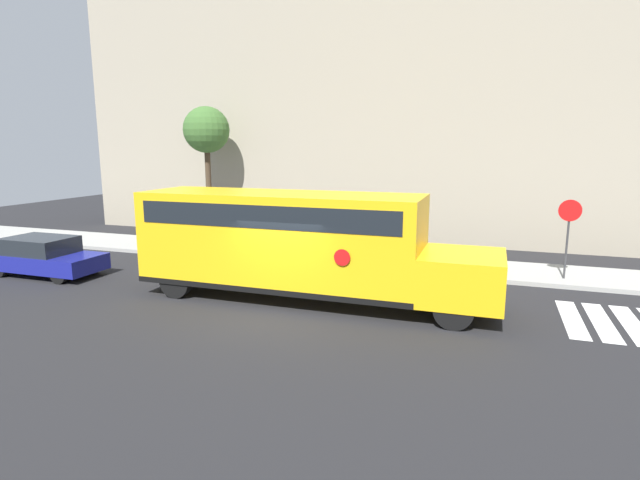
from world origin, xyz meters
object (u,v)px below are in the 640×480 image
object	(u,v)px
school_bus	(295,240)
tree_near_sidewalk	(206,132)
stop_sign	(568,228)
parked_car	(44,256)

from	to	relation	value
school_bus	tree_near_sidewalk	distance (m)	11.73
school_bus	stop_sign	distance (m)	9.11
parked_car	school_bus	bearing A→B (deg)	1.77
school_bus	tree_near_sidewalk	world-z (taller)	tree_near_sidewalk
tree_near_sidewalk	parked_car	bearing A→B (deg)	-101.28
school_bus	parked_car	world-z (taller)	school_bus
school_bus	stop_sign	xyz separation A→B (m)	(7.87, 4.59, 0.06)
parked_car	stop_sign	distance (m)	18.07
parked_car	tree_near_sidewalk	bearing A→B (deg)	78.72
parked_car	stop_sign	bearing A→B (deg)	15.71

